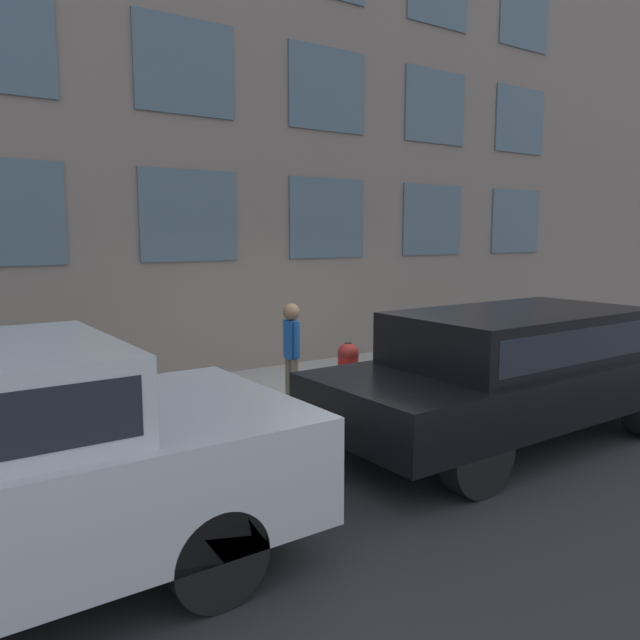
{
  "coord_description": "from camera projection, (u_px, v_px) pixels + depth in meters",
  "views": [
    {
      "loc": [
        -5.97,
        5.24,
        2.42
      ],
      "look_at": [
        0.6,
        0.65,
        1.3
      ],
      "focal_mm": 35.0,
      "sensor_mm": 36.0,
      "label": 1
    }
  ],
  "objects": [
    {
      "name": "ground_plane",
      "position": [
        387.0,
        420.0,
        8.16
      ],
      "size": [
        80.0,
        80.0,
        0.0
      ],
      "primitive_type": "plane",
      "color": "#2D2D30"
    },
    {
      "name": "sidewalk",
      "position": [
        317.0,
        390.0,
        9.44
      ],
      "size": [
        3.19,
        60.0,
        0.14
      ],
      "color": "#9E9B93",
      "rests_on": "ground_plane"
    },
    {
      "name": "building_facade",
      "position": [
        256.0,
        15.0,
        10.05
      ],
      "size": [
        0.33,
        40.0,
        11.81
      ],
      "color": "gray",
      "rests_on": "ground_plane"
    },
    {
      "name": "fire_hydrant",
      "position": [
        348.0,
        374.0,
        8.25
      ],
      "size": [
        0.37,
        0.47,
        0.86
      ],
      "color": "red",
      "rests_on": "sidewalk"
    },
    {
      "name": "person",
      "position": [
        291.0,
        346.0,
        8.09
      ],
      "size": [
        0.34,
        0.22,
        1.39
      ],
      "rotation": [
        0.0,
        0.0,
        3.1
      ],
      "color": "#726651",
      "rests_on": "sidewalk"
    },
    {
      "name": "parked_truck_black_near",
      "position": [
        515.0,
        364.0,
        7.23
      ],
      "size": [
        1.89,
        4.87,
        1.54
      ],
      "color": "black",
      "rests_on": "ground_plane"
    }
  ]
}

